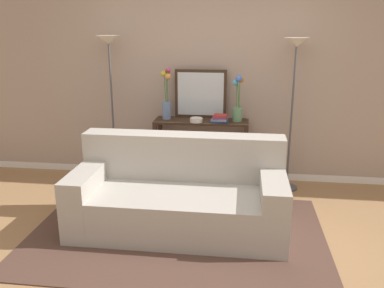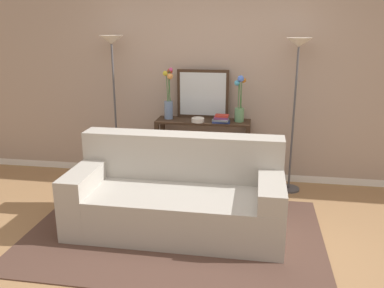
{
  "view_description": "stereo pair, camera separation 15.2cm",
  "coord_description": "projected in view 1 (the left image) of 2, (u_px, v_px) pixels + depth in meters",
  "views": [
    {
      "loc": [
        0.4,
        -3.07,
        1.92
      ],
      "look_at": [
        -0.13,
        1.04,
        0.69
      ],
      "focal_mm": 37.61,
      "sensor_mm": 36.0,
      "label": 1
    },
    {
      "loc": [
        0.55,
        -3.05,
        1.92
      ],
      "look_at": [
        -0.13,
        1.04,
        0.69
      ],
      "focal_mm": 37.61,
      "sensor_mm": 36.0,
      "label": 2
    }
  ],
  "objects": [
    {
      "name": "area_rug",
      "position": [
        177.0,
        234.0,
        3.84
      ],
      "size": [
        2.78,
        1.85,
        0.01
      ],
      "color": "#51382D",
      "rests_on": "ground"
    },
    {
      "name": "book_row_under_console",
      "position": [
        176.0,
        177.0,
        5.13
      ],
      "size": [
        0.28,
        0.16,
        0.13
      ],
      "color": "#236033",
      "rests_on": "ground"
    },
    {
      "name": "back_wall",
      "position": [
        212.0,
        68.0,
        4.97
      ],
      "size": [
        12.0,
        0.15,
        2.84
      ],
      "color": "white",
      "rests_on": "ground"
    },
    {
      "name": "floor_lamp_left",
      "position": [
        110.0,
        69.0,
        4.79
      ],
      "size": [
        0.28,
        0.28,
        1.81
      ],
      "color": "#4C4C51",
      "rests_on": "ground"
    },
    {
      "name": "vase_tall_flowers",
      "position": [
        167.0,
        100.0,
        4.88
      ],
      "size": [
        0.12,
        0.12,
        0.62
      ],
      "color": "#6B84AD",
      "rests_on": "console_table"
    },
    {
      "name": "couch",
      "position": [
        179.0,
        197.0,
        3.91
      ],
      "size": [
        2.02,
        0.92,
        0.88
      ],
      "color": "#ADA89E",
      "rests_on": "ground"
    },
    {
      "name": "vase_short_flowers",
      "position": [
        238.0,
        103.0,
        4.76
      ],
      "size": [
        0.14,
        0.13,
        0.55
      ],
      "color": "#669E6B",
      "rests_on": "console_table"
    },
    {
      "name": "fruit_bowl",
      "position": [
        196.0,
        120.0,
        4.77
      ],
      "size": [
        0.15,
        0.15,
        0.05
      ],
      "color": "silver",
      "rests_on": "console_table"
    },
    {
      "name": "floor_lamp_right",
      "position": [
        295.0,
        73.0,
        4.53
      ],
      "size": [
        0.28,
        0.28,
        1.79
      ],
      "color": "#4C4C51",
      "rests_on": "ground"
    },
    {
      "name": "console_table",
      "position": [
        201.0,
        141.0,
        4.95
      ],
      "size": [
        1.14,
        0.35,
        0.81
      ],
      "color": "#382619",
      "rests_on": "ground"
    },
    {
      "name": "ground_plane",
      "position": [
        191.0,
        255.0,
        3.52
      ],
      "size": [
        16.0,
        16.0,
        0.02
      ],
      "primitive_type": "cube",
      "color": "#9E754C"
    },
    {
      "name": "book_stack",
      "position": [
        220.0,
        119.0,
        4.76
      ],
      "size": [
        0.21,
        0.16,
        0.09
      ],
      "color": "navy",
      "rests_on": "console_table"
    },
    {
      "name": "wall_mirror",
      "position": [
        201.0,
        94.0,
        4.92
      ],
      "size": [
        0.63,
        0.02,
        0.59
      ],
      "color": "#382619",
      "rests_on": "console_table"
    }
  ]
}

